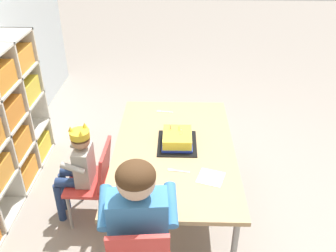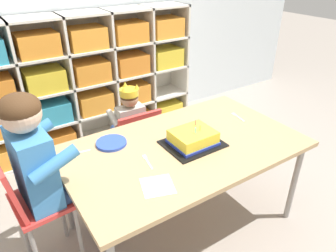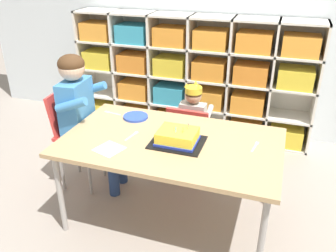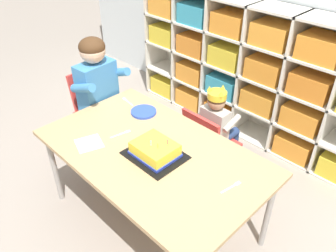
% 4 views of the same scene
% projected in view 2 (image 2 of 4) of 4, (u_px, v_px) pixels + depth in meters
% --- Properties ---
extents(ground, '(16.00, 16.00, 0.00)m').
position_uv_depth(ground, '(182.00, 221.00, 2.19)').
color(ground, gray).
extents(storage_cubby_shelf, '(2.43, 0.32, 1.22)m').
position_uv_depth(storage_cubby_shelf, '(69.00, 86.00, 2.80)').
color(storage_cubby_shelf, silver).
rests_on(storage_cubby_shelf, ground).
extents(activity_table, '(1.43, 0.85, 0.63)m').
position_uv_depth(activity_table, '(184.00, 151.00, 1.90)').
color(activity_table, tan).
rests_on(activity_table, ground).
extents(classroom_chair_blue, '(0.38, 0.33, 0.64)m').
position_uv_depth(classroom_chair_blue, '(136.00, 140.00, 2.42)').
color(classroom_chair_blue, red).
rests_on(classroom_chair_blue, ground).
extents(child_with_crown, '(0.30, 0.31, 0.81)m').
position_uv_depth(child_with_crown, '(128.00, 120.00, 2.44)').
color(child_with_crown, '#B2ADA3').
rests_on(child_with_crown, ground).
extents(classroom_chair_adult_side, '(0.35, 0.35, 0.80)m').
position_uv_depth(classroom_chair_adult_side, '(31.00, 201.00, 1.65)').
color(classroom_chair_adult_side, red).
rests_on(classroom_chair_adult_side, ground).
extents(adult_helper_seated, '(0.45, 0.42, 1.09)m').
position_uv_depth(adult_helper_seated, '(47.00, 163.00, 1.62)').
color(adult_helper_seated, '#3D7FBC').
rests_on(adult_helper_seated, ground).
extents(birthday_cake_on_tray, '(0.34, 0.28, 0.13)m').
position_uv_depth(birthday_cake_on_tray, '(193.00, 139.00, 1.87)').
color(birthday_cake_on_tray, black).
rests_on(birthday_cake_on_tray, activity_table).
extents(paper_plate_stack, '(0.18, 0.18, 0.02)m').
position_uv_depth(paper_plate_stack, '(111.00, 143.00, 1.88)').
color(paper_plate_stack, blue).
rests_on(paper_plate_stack, activity_table).
extents(paper_napkin_square, '(0.20, 0.20, 0.00)m').
position_uv_depth(paper_napkin_square, '(158.00, 186.00, 1.55)').
color(paper_napkin_square, white).
rests_on(paper_napkin_square, activity_table).
extents(fork_by_napkin, '(0.04, 0.14, 0.00)m').
position_uv_depth(fork_by_napkin, '(237.00, 117.00, 2.20)').
color(fork_by_napkin, white).
rests_on(fork_by_napkin, activity_table).
extents(fork_near_child_seat, '(0.04, 0.14, 0.00)m').
position_uv_depth(fork_near_child_seat, '(147.00, 161.00, 1.73)').
color(fork_near_child_seat, white).
rests_on(fork_near_child_seat, activity_table).
extents(fork_scattered_mid_table, '(0.14, 0.04, 0.00)m').
position_uv_depth(fork_scattered_mid_table, '(76.00, 153.00, 1.80)').
color(fork_scattered_mid_table, white).
rests_on(fork_scattered_mid_table, activity_table).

